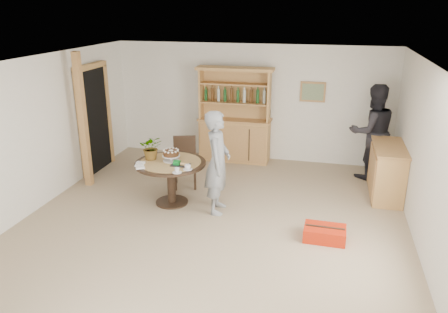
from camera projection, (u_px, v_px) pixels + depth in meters
ground at (208, 230)px, 6.67m from camera, size 7.00×7.00×0.00m
room_shell at (207, 120)px, 6.10m from camera, size 6.04×7.04×2.52m
doorway at (94, 118)px, 8.80m from camera, size 0.13×1.10×2.18m
pine_post at (83, 121)px, 7.96m from camera, size 0.12×0.12×2.50m
hutch at (235, 130)px, 9.48m from camera, size 1.62×0.54×2.04m
sideboard at (387, 171)px, 7.74m from camera, size 0.54×1.26×0.94m
dining_table at (171, 170)px, 7.40m from camera, size 1.20×1.20×0.76m
dining_chair at (185, 158)px, 8.19m from camera, size 0.53×0.53×0.95m
birthday_cake at (171, 154)px, 7.36m from camera, size 0.30×0.30×0.20m
flower_vase at (151, 147)px, 7.41m from camera, size 0.47×0.44×0.42m
gift_tray at (180, 164)px, 7.18m from camera, size 0.30×0.20×0.08m
coffee_cup_a at (188, 167)px, 6.99m from camera, size 0.15×0.15×0.09m
coffee_cup_b at (177, 171)px, 6.87m from camera, size 0.15×0.15×0.08m
napkins at (140, 165)px, 7.15m from camera, size 0.24×0.33×0.03m
teen_boy at (218, 163)px, 7.04m from camera, size 0.47×0.66×1.71m
adult_person at (372, 132)px, 8.44m from camera, size 1.10×0.98×1.87m
red_suitcase at (325, 233)px, 6.38m from camera, size 0.61×0.42×0.21m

